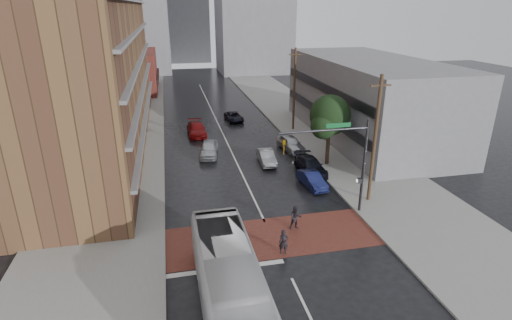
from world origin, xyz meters
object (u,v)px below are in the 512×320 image
pedestrian_a (284,242)px  car_parked_far (291,143)px  car_travel_b (266,157)px  car_parked_near (312,180)px  car_travel_c (197,129)px  car_parked_mid (311,166)px  pedestrian_b (296,218)px  suv_travel (234,117)px  transit_bus (231,290)px  car_travel_a (209,149)px

pedestrian_a → car_parked_far: (6.07, 18.36, -0.04)m
pedestrian_a → car_travel_b: size_ratio=0.41×
pedestrian_a → car_parked_near: pedestrian_a is taller
car_travel_b → car_travel_c: (-5.98, 10.75, 0.09)m
car_parked_mid → car_parked_far: (0.04, 6.41, 0.07)m
pedestrian_b → car_travel_c: size_ratio=0.34×
pedestrian_a → suv_travel: pedestrian_a is taller
pedestrian_b → car_parked_far: bearing=78.3°
transit_bus → car_parked_mid: transit_bus is taller
transit_bus → car_travel_c: size_ratio=2.38×
pedestrian_b → car_parked_near: bearing=65.3°
pedestrian_b → car_parked_far: 16.32m
transit_bus → car_travel_a: size_ratio=2.73×
car_parked_mid → pedestrian_a: bearing=-118.8°
car_parked_near → car_parked_mid: bearing=66.5°
pedestrian_a → car_parked_far: 19.34m
car_travel_b → car_parked_mid: (3.40, -3.23, 0.05)m
suv_travel → car_parked_near: bearing=-87.7°
car_parked_near → pedestrian_b: bearing=-125.0°
car_travel_b → car_parked_mid: car_parked_mid is taller
car_travel_a → car_travel_b: bearing=-22.2°
car_parked_near → car_parked_mid: car_parked_mid is taller
car_travel_b → car_parked_near: 6.65m
car_parked_mid → car_travel_c: bearing=121.8°
transit_bus → car_travel_c: (0.68, 30.68, -0.95)m
car_travel_a → car_travel_b: (5.31, -3.32, -0.10)m
car_parked_near → car_parked_far: size_ratio=0.85×
car_travel_c → car_parked_far: bearing=-40.1°
car_travel_c → car_parked_near: (8.47, -16.92, -0.11)m
transit_bus → car_travel_c: 30.70m
car_travel_a → car_parked_mid: bearing=-27.1°
suv_travel → pedestrian_a: bearing=-99.3°
pedestrian_b → car_travel_b: pedestrian_b is taller
car_travel_c → car_parked_far: (9.43, -7.57, 0.03)m
pedestrian_b → car_parked_far: size_ratio=0.38×
car_parked_far → car_travel_b: bearing=-145.1°
car_parked_mid → car_parked_near: bearing=-109.3°
transit_bus → car_parked_far: 25.25m
transit_bus → car_travel_c: transit_bus is taller
car_parked_near → car_parked_far: bearing=77.9°
pedestrian_a → car_parked_mid: pedestrian_a is taller
pedestrian_b → car_travel_a: pedestrian_b is taller
car_travel_a → suv_travel: bearing=79.5°
transit_bus → pedestrian_a: (4.04, 4.76, -0.88)m
transit_bus → suv_travel: bearing=79.7°
car_travel_b → pedestrian_a: bearing=-97.8°
pedestrian_a → car_travel_b: 15.40m
car_travel_c → suv_travel: bearing=43.3°
transit_bus → car_travel_a: transit_bus is taller
transit_bus → car_travel_b: (6.66, 19.93, -1.04)m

